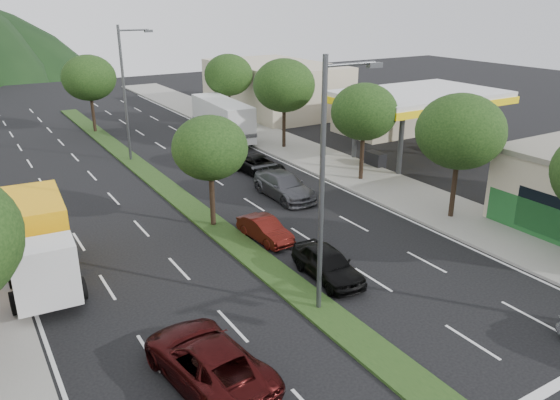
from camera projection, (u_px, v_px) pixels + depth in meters
sidewalk_right at (324, 161)px, 41.67m from camera, size 5.00×90.00×0.15m
median at (153, 177)px, 37.97m from camera, size 1.60×56.00×0.12m
gas_canopy at (420, 99)px, 40.85m from camera, size 12.20×8.20×5.25m
bldg_right_far at (275, 87)px, 59.41m from camera, size 10.00×16.00×5.20m
tree_r_b at (460, 132)px, 29.30m from camera, size 4.80×4.80×6.94m
tree_r_c at (364, 112)px, 35.80m from camera, size 4.40×4.40×6.48m
tree_r_d at (284, 86)px, 43.64m from camera, size 5.00×5.00×7.17m
tree_r_e at (229, 75)px, 51.74m from camera, size 4.60×4.60×6.71m
tree_med_near at (210, 148)px, 28.45m from camera, size 4.00×4.00×6.02m
tree_med_far at (89, 78)px, 49.04m from camera, size 4.80×4.80×6.94m
streetlight_near at (327, 177)px, 20.15m from camera, size 2.60×0.25×10.00m
streetlight_mid at (127, 87)px, 40.14m from camera, size 2.60×0.25×10.00m
suv_maroon at (207, 360)px, 17.67m from camera, size 3.16×5.77×1.53m
car_queue_a at (328, 264)px, 24.17m from camera, size 1.95×4.32×1.44m
car_queue_b at (284, 186)px, 34.07m from camera, size 2.13×5.24×1.52m
car_queue_c at (265, 229)px, 28.05m from camera, size 1.57×3.72×1.19m
car_queue_d at (259, 165)px, 38.63m from camera, size 2.50×4.78×1.29m
car_queue_e at (207, 152)px, 41.74m from camera, size 1.63×3.97×1.35m
box_truck at (38, 244)px, 23.86m from camera, size 3.21×7.34×3.54m
motorhome at (222, 119)px, 47.66m from camera, size 3.41×9.12×3.43m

